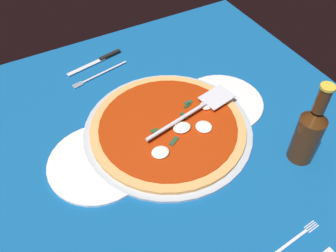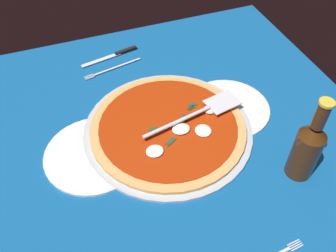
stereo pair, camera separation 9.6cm
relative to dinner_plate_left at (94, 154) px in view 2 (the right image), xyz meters
The scene contains 9 objects.
ground_plane 19.75cm from the dinner_plate_left, ahead, with size 109.89×109.89×0.80cm, color #10508D.
checker_pattern 19.73cm from the dinner_plate_left, ahead, with size 109.89×109.89×0.10cm.
pizza_pan 20.38cm from the dinner_plate_left, ahead, with size 44.71×44.71×1.09cm, color #B0BBC4.
dinner_plate_left is the anchor object (origin of this frame).
dinner_plate_right 39.11cm from the dinner_plate_left, ahead, with size 23.64×23.64×1.00cm, color white.
pizza 20.53cm from the dinner_plate_left, ahead, with size 41.23×41.23×2.43cm.
pizza_server 29.32cm from the dinner_plate_left, ahead, with size 29.49×9.48×1.00cm.
place_setting_far 38.06cm from the dinner_plate_left, 67.92° to the left, with size 20.62×16.68×1.40cm.
beer_bottle 50.91cm from the dinner_plate_left, 26.24° to the right, with size 6.30×6.30×23.39cm.
Camera 2 is at (-22.11, -57.40, 72.69)cm, focal length 39.17 mm.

